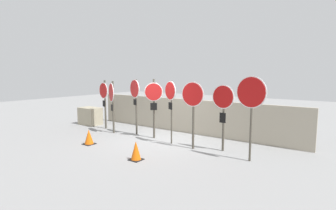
% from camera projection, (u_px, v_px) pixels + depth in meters
% --- Properties ---
extents(ground_plane, '(40.00, 40.00, 0.00)m').
position_uv_depth(ground_plane, '(161.00, 141.00, 9.98)').
color(ground_plane, gray).
extents(fence_back, '(9.91, 0.12, 1.46)m').
position_uv_depth(fence_back, '(186.00, 116.00, 11.32)').
color(fence_back, '#A89E89').
rests_on(fence_back, ground).
extents(stop_sign_0, '(0.73, 0.21, 2.25)m').
position_uv_depth(stop_sign_0, '(104.00, 96.00, 12.03)').
color(stop_sign_0, '#474238').
rests_on(stop_sign_0, ground).
extents(stop_sign_1, '(0.71, 0.41, 2.24)m').
position_uv_depth(stop_sign_1, '(112.00, 98.00, 11.13)').
color(stop_sign_1, '#474238').
rests_on(stop_sign_1, ground).
extents(stop_sign_2, '(0.73, 0.28, 2.32)m').
position_uv_depth(stop_sign_2, '(135.00, 95.00, 10.85)').
color(stop_sign_2, '#474238').
rests_on(stop_sign_2, ground).
extents(stop_sign_3, '(0.64, 0.39, 2.35)m').
position_uv_depth(stop_sign_3, '(154.00, 99.00, 10.22)').
color(stop_sign_3, '#474238').
rests_on(stop_sign_3, ground).
extents(stop_sign_4, '(0.64, 0.29, 2.31)m').
position_uv_depth(stop_sign_4, '(170.00, 96.00, 9.37)').
color(stop_sign_4, '#474238').
rests_on(stop_sign_4, ground).
extents(stop_sign_5, '(0.83, 0.14, 2.29)m').
position_uv_depth(stop_sign_5, '(193.00, 101.00, 8.73)').
color(stop_sign_5, '#474238').
rests_on(stop_sign_5, ground).
extents(stop_sign_6, '(0.78, 0.17, 2.20)m').
position_uv_depth(stop_sign_6, '(223.00, 105.00, 8.50)').
color(stop_sign_6, '#474238').
rests_on(stop_sign_6, ground).
extents(stop_sign_7, '(0.91, 0.18, 2.49)m').
position_uv_depth(stop_sign_7, '(251.00, 98.00, 7.44)').
color(stop_sign_7, '#474238').
rests_on(stop_sign_7, ground).
extents(traffic_cone_0, '(0.39, 0.39, 0.54)m').
position_uv_depth(traffic_cone_0, '(89.00, 137.00, 9.49)').
color(traffic_cone_0, black).
rests_on(traffic_cone_0, ground).
extents(traffic_cone_1, '(0.37, 0.37, 0.57)m').
position_uv_depth(traffic_cone_1, '(136.00, 151.00, 7.76)').
color(traffic_cone_1, black).
rests_on(traffic_cone_1, ground).
extents(storage_crate, '(1.11, 0.71, 0.86)m').
position_uv_depth(storage_crate, '(90.00, 116.00, 13.16)').
color(storage_crate, '#9E937A').
rests_on(storage_crate, ground).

